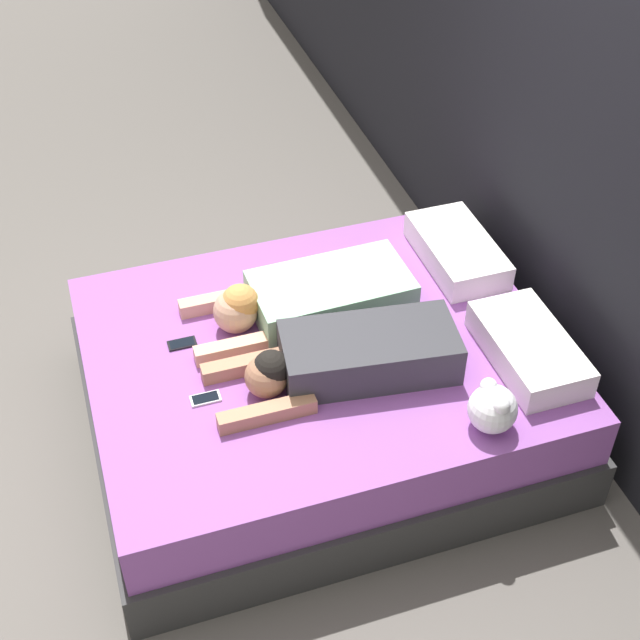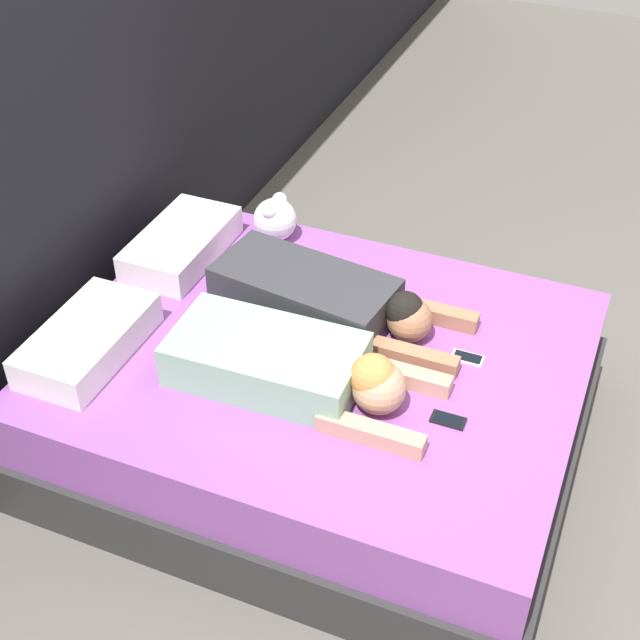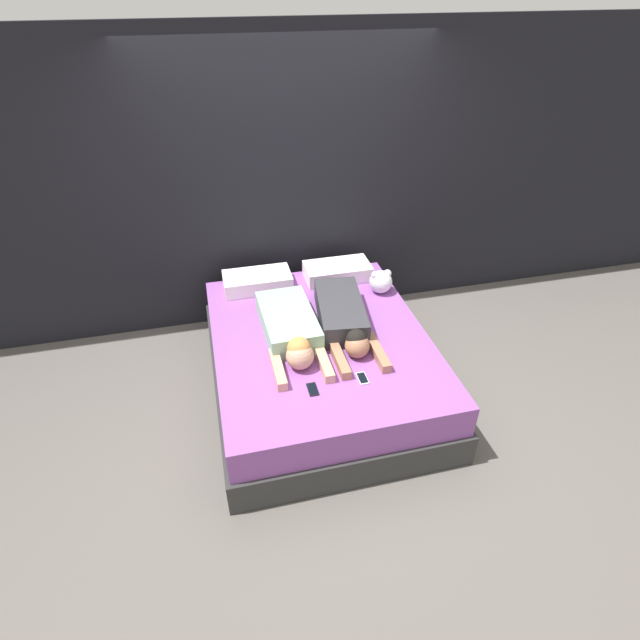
% 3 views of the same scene
% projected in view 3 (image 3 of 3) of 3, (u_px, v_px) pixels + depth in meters
% --- Properties ---
extents(ground_plane, '(12.00, 12.00, 0.00)m').
position_uv_depth(ground_plane, '(320.00, 385.00, 4.22)').
color(ground_plane, '#5B5651').
extents(wall_back, '(12.00, 0.06, 2.60)m').
position_uv_depth(wall_back, '(288.00, 187.00, 4.43)').
color(wall_back, black).
rests_on(wall_back, ground_plane).
extents(bed, '(1.71, 2.12, 0.53)m').
position_uv_depth(bed, '(320.00, 362.00, 4.07)').
color(bed, '#2D2D2D').
rests_on(bed, ground_plane).
extents(pillow_head_left, '(0.60, 0.32, 0.13)m').
position_uv_depth(pillow_head_left, '(257.00, 281.00, 4.47)').
color(pillow_head_left, white).
rests_on(pillow_head_left, bed).
extents(pillow_head_right, '(0.60, 0.32, 0.13)m').
position_uv_depth(pillow_head_right, '(337.00, 271.00, 4.61)').
color(pillow_head_right, white).
rests_on(pillow_head_right, bed).
extents(person_left, '(0.41, 1.05, 0.23)m').
position_uv_depth(person_left, '(291.00, 330.00, 3.83)').
color(person_left, '#8CBF99').
rests_on(person_left, bed).
extents(person_right, '(0.45, 1.10, 0.21)m').
position_uv_depth(person_right, '(344.00, 318.00, 3.94)').
color(person_right, '#333338').
rests_on(person_right, bed).
extents(cell_phone_left, '(0.06, 0.13, 0.01)m').
position_uv_depth(cell_phone_left, '(313.00, 389.00, 3.41)').
color(cell_phone_left, black).
rests_on(cell_phone_left, bed).
extents(cell_phone_right, '(0.06, 0.13, 0.01)m').
position_uv_depth(cell_phone_right, '(362.00, 378.00, 3.50)').
color(cell_phone_right, silver).
rests_on(cell_phone_right, bed).
extents(plush_toy, '(0.20, 0.20, 0.21)m').
position_uv_depth(plush_toy, '(381.00, 281.00, 4.39)').
color(plush_toy, white).
rests_on(plush_toy, bed).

